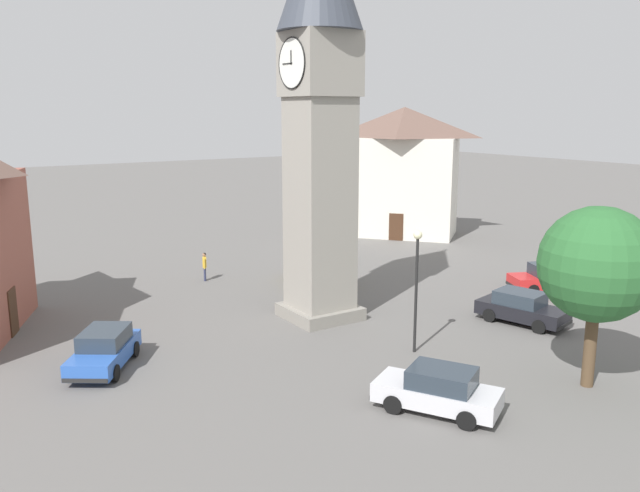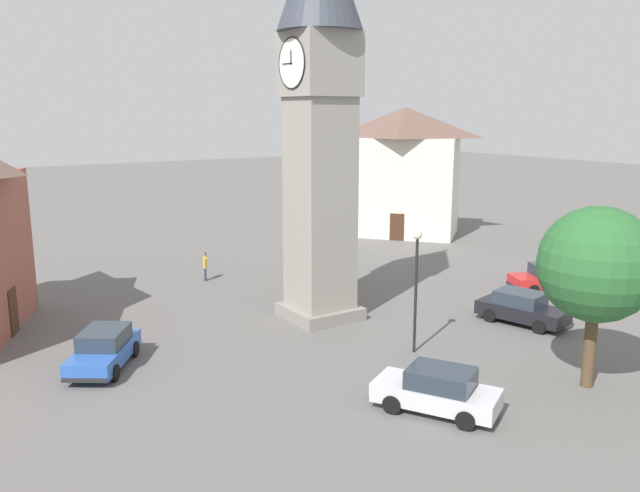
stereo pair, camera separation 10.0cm
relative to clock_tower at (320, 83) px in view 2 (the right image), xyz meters
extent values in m
plane|color=#605E5B|center=(0.00, 0.00, -11.04)|extent=(200.00, 200.00, 0.00)
cube|color=gray|center=(0.00, 0.00, -10.74)|extent=(3.22, 3.22, 0.60)
cube|color=gray|center=(0.00, 0.00, -5.52)|extent=(2.58, 2.58, 9.85)
cube|color=gray|center=(0.00, 0.00, 0.83)|extent=(2.89, 2.89, 2.84)
cylinder|color=white|center=(0.00, 1.47, 0.83)|extent=(2.17, 0.04, 2.17)
torus|color=black|center=(0.00, 1.48, 0.83)|extent=(2.23, 0.06, 2.23)
cube|color=black|center=(0.00, 1.51, 1.06)|extent=(0.05, 0.02, 0.61)
cube|color=black|center=(0.32, 1.51, 0.83)|extent=(0.82, 0.02, 0.04)
cylinder|color=white|center=(0.00, -1.47, 0.83)|extent=(2.17, 0.04, 2.17)
torus|color=black|center=(0.00, -1.48, 0.83)|extent=(2.23, 0.06, 2.23)
cube|color=silver|center=(-10.55, 2.24, -10.45)|extent=(4.40, 3.51, 0.64)
cube|color=#28333D|center=(-10.68, 2.17, -9.83)|extent=(2.60, 2.39, 0.64)
cylinder|color=black|center=(-9.87, 3.55, -10.72)|extent=(0.67, 0.51, 0.64)
cylinder|color=black|center=(-9.08, 2.16, -10.72)|extent=(0.67, 0.51, 0.64)
cylinder|color=black|center=(-12.01, 2.33, -10.72)|extent=(0.67, 0.51, 0.64)
cylinder|color=black|center=(-11.22, 0.94, -10.72)|extent=(0.67, 0.51, 0.64)
cube|color=black|center=(-8.79, 3.24, -10.67)|extent=(0.93, 1.51, 0.16)
cube|color=gold|center=(5.57, -3.26, -10.45)|extent=(4.18, 1.91, 0.64)
cube|color=#28333D|center=(5.72, -3.27, -9.83)|extent=(2.18, 1.67, 0.64)
cylinder|color=black|center=(4.30, -4.00, -10.72)|extent=(0.65, 0.25, 0.64)
cylinder|color=black|center=(4.38, -2.40, -10.72)|extent=(0.65, 0.25, 0.64)
cylinder|color=black|center=(6.75, -4.13, -10.72)|extent=(0.65, 0.25, 0.64)
cylinder|color=black|center=(6.84, -2.53, -10.72)|extent=(0.65, 0.25, 0.64)
cube|color=black|center=(3.55, -3.16, -10.67)|extent=(0.21, 1.67, 0.16)
cube|color=#2D5BB7|center=(-0.75, 10.49, -10.45)|extent=(4.35, 3.71, 0.64)
cube|color=#28333D|center=(-0.63, 10.41, -9.83)|extent=(2.61, 2.47, 0.64)
cylinder|color=black|center=(-2.22, 10.52, -10.72)|extent=(0.65, 0.54, 0.64)
cylinder|color=black|center=(-1.32, 11.85, -10.72)|extent=(0.65, 0.54, 0.64)
cylinder|color=black|center=(-0.19, 9.14, -10.72)|extent=(0.65, 0.54, 0.64)
cylinder|color=black|center=(0.72, 10.46, -10.72)|extent=(0.65, 0.54, 0.64)
cube|color=black|center=(-2.42, 11.63, -10.67)|extent=(1.04, 1.44, 0.16)
cube|color=black|center=(-5.96, -7.47, -10.45)|extent=(4.39, 2.64, 0.64)
cube|color=#28333D|center=(-5.81, -7.43, -9.83)|extent=(2.42, 2.02, 0.64)
cylinder|color=black|center=(-6.96, -8.54, -10.72)|extent=(0.67, 0.37, 0.64)
cylinder|color=black|center=(-7.35, -6.99, -10.72)|extent=(0.67, 0.37, 0.64)
cylinder|color=black|center=(-4.57, -7.95, -10.72)|extent=(0.67, 0.37, 0.64)
cylinder|color=black|center=(-4.96, -6.40, -10.72)|extent=(0.67, 0.37, 0.64)
cube|color=black|center=(-7.92, -7.96, -10.67)|extent=(0.52, 1.65, 0.16)
cube|color=red|center=(-2.97, -13.16, -10.45)|extent=(3.27, 4.43, 0.64)
cube|color=#28333D|center=(-3.03, -13.30, -9.83)|extent=(2.30, 2.56, 0.64)
cylinder|color=black|center=(-3.18, -11.71, -10.72)|extent=(0.47, 0.67, 0.64)
cylinder|color=black|center=(-1.73, -12.38, -10.72)|extent=(0.47, 0.67, 0.64)
cylinder|color=black|center=(-4.21, -13.94, -10.72)|extent=(0.47, 0.67, 0.64)
cylinder|color=black|center=(-2.76, -14.62, -10.72)|extent=(0.47, 0.67, 0.64)
cube|color=black|center=(-2.12, -11.33, -10.67)|extent=(1.56, 0.81, 0.16)
cylinder|color=#2D3351|center=(9.46, 1.92, -10.63)|extent=(0.13, 0.13, 0.82)
cylinder|color=#2D3351|center=(9.62, 1.85, -10.63)|extent=(0.13, 0.13, 0.82)
cube|color=gold|center=(9.54, 1.89, -9.92)|extent=(0.42, 0.35, 0.60)
cylinder|color=gold|center=(9.32, 1.98, -9.97)|extent=(0.09, 0.09, 0.60)
cylinder|color=gold|center=(9.75, 1.79, -9.97)|extent=(0.09, 0.09, 0.60)
sphere|color=#9E7051|center=(9.54, 1.89, -9.47)|extent=(0.22, 0.22, 0.22)
sphere|color=black|center=(9.54, 1.88, -9.45)|extent=(0.20, 0.20, 0.20)
cylinder|color=brown|center=(-12.02, -3.80, -9.48)|extent=(0.44, 0.44, 3.12)
sphere|color=#28602D|center=(-12.02, -3.80, -6.48)|extent=(4.11, 4.11, 4.11)
cube|color=#422819|center=(5.45, 12.80, -9.99)|extent=(1.04, 0.50, 2.10)
cube|color=silver|center=(14.48, -17.37, -7.15)|extent=(9.63, 9.25, 7.78)
pyramid|color=brown|center=(14.48, -17.37, -2.09)|extent=(10.11, 9.71, 2.35)
cube|color=#422819|center=(12.79, -15.35, -9.99)|extent=(0.90, 0.77, 2.10)
cylinder|color=black|center=(-5.99, -0.78, -8.65)|extent=(0.12, 0.12, 4.78)
sphere|color=beige|center=(-5.99, -0.78, -6.09)|extent=(0.36, 0.36, 0.36)
camera|label=1|loc=(-25.24, 16.47, -1.21)|focal=36.45mm
camera|label=2|loc=(-25.30, 16.38, -1.21)|focal=36.45mm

